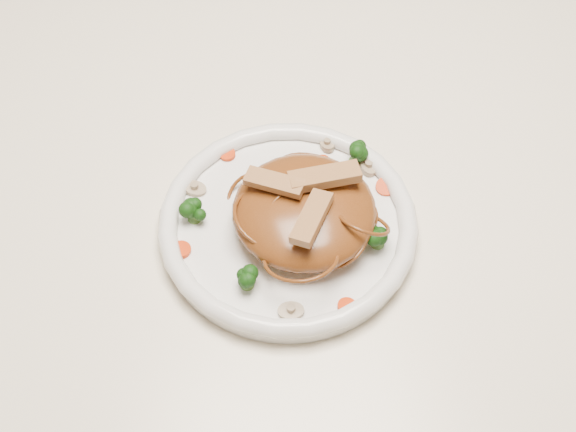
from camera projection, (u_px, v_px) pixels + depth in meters
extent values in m
plane|color=brown|center=(308.00, 418.00, 1.50)|extent=(4.00, 4.00, 0.00)
cube|color=white|center=(321.00, 173.00, 0.91)|extent=(1.20, 0.80, 0.04)
cylinder|color=olive|center=(572.00, 123.00, 1.46)|extent=(0.06, 0.06, 0.71)
cylinder|color=white|center=(288.00, 228.00, 0.83)|extent=(0.26, 0.26, 0.02)
ellipsoid|color=brown|center=(304.00, 211.00, 0.80)|extent=(0.19, 0.19, 0.05)
cube|color=tan|center=(325.00, 177.00, 0.79)|extent=(0.07, 0.03, 0.01)
cube|color=tan|center=(275.00, 182.00, 0.78)|extent=(0.06, 0.05, 0.01)
cube|color=tan|center=(312.00, 218.00, 0.76)|extent=(0.05, 0.07, 0.01)
cylinder|color=red|center=(322.00, 162.00, 0.87)|extent=(0.02, 0.02, 0.00)
cylinder|color=red|center=(181.00, 250.00, 0.80)|extent=(0.03, 0.03, 0.00)
cylinder|color=red|center=(386.00, 187.00, 0.85)|extent=(0.03, 0.03, 0.00)
cylinder|color=red|center=(227.00, 154.00, 0.88)|extent=(0.02, 0.02, 0.00)
cylinder|color=red|center=(347.00, 306.00, 0.77)|extent=(0.02, 0.02, 0.00)
cylinder|color=tan|center=(291.00, 311.00, 0.76)|extent=(0.03, 0.03, 0.01)
cylinder|color=tan|center=(368.00, 167.00, 0.87)|extent=(0.03, 0.03, 0.01)
cylinder|color=tan|center=(195.00, 189.00, 0.85)|extent=(0.03, 0.03, 0.01)
cylinder|color=tan|center=(327.00, 145.00, 0.88)|extent=(0.02, 0.02, 0.01)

